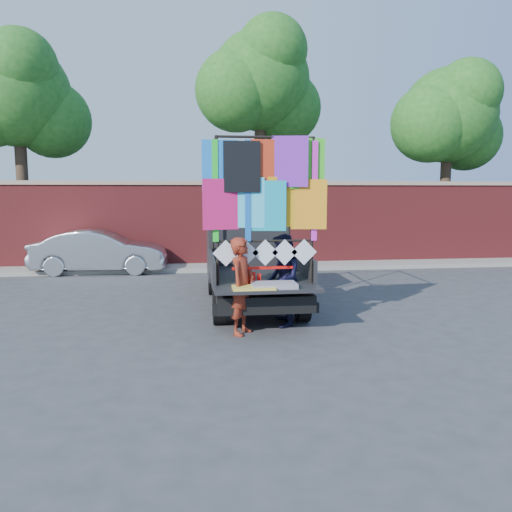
{
  "coord_description": "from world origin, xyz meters",
  "views": [
    {
      "loc": [
        -1.2,
        -8.35,
        2.31
      ],
      "look_at": [
        -0.16,
        -0.01,
        1.21
      ],
      "focal_mm": 35.0,
      "sensor_mm": 36.0,
      "label": 1
    }
  ],
  "objects": [
    {
      "name": "brick_wall",
      "position": [
        0.0,
        7.0,
        1.33
      ],
      "size": [
        30.0,
        0.45,
        2.61
      ],
      "color": "maroon",
      "rests_on": "ground"
    },
    {
      "name": "man",
      "position": [
        0.28,
        -0.08,
        0.79
      ],
      "size": [
        0.69,
        0.84,
        1.58
      ],
      "primitive_type": "imported",
      "rotation": [
        0.0,
        0.0,
        -1.7
      ],
      "color": "black",
      "rests_on": "ground"
    },
    {
      "name": "woman",
      "position": [
        -0.44,
        -0.49,
        0.79
      ],
      "size": [
        0.61,
        0.69,
        1.58
      ],
      "primitive_type": "imported",
      "rotation": [
        0.0,
        0.0,
        1.05
      ],
      "color": "maroon",
      "rests_on": "ground"
    },
    {
      "name": "tree_left",
      "position": [
        -6.48,
        8.12,
        5.12
      ],
      "size": [
        4.2,
        3.3,
        7.05
      ],
      "color": "#38281C",
      "rests_on": "ground"
    },
    {
      "name": "curb",
      "position": [
        0.0,
        6.3,
        0.06
      ],
      "size": [
        30.0,
        1.2,
        0.12
      ],
      "primitive_type": "cube",
      "color": "gray",
      "rests_on": "ground"
    },
    {
      "name": "tree_right",
      "position": [
        7.52,
        8.12,
        4.75
      ],
      "size": [
        4.2,
        3.3,
        6.62
      ],
      "color": "#38281C",
      "rests_on": "ground"
    },
    {
      "name": "tree_mid",
      "position": [
        1.02,
        8.12,
        5.7
      ],
      "size": [
        4.2,
        3.3,
        7.73
      ],
      "color": "#38281C",
      "rests_on": "ground"
    },
    {
      "name": "pickup_truck",
      "position": [
        -0.05,
        2.13,
        0.81
      ],
      "size": [
        2.01,
        5.05,
        3.18
      ],
      "color": "black",
      "rests_on": "ground"
    },
    {
      "name": "ground",
      "position": [
        0.0,
        0.0,
        0.0
      ],
      "size": [
        90.0,
        90.0,
        0.0
      ],
      "primitive_type": "plane",
      "color": "#38383A",
      "rests_on": "ground"
    },
    {
      "name": "streamer_bundle",
      "position": [
        -0.19,
        -0.3,
        0.84
      ],
      "size": [
        1.02,
        0.1,
        0.7
      ],
      "color": "red",
      "rests_on": "ground"
    },
    {
      "name": "sedan",
      "position": [
        -3.84,
        6.08,
        0.61
      ],
      "size": [
        3.73,
        1.41,
        1.22
      ],
      "primitive_type": "imported",
      "rotation": [
        0.0,
        0.0,
        1.54
      ],
      "color": "#B9BCC1",
      "rests_on": "ground"
    }
  ]
}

